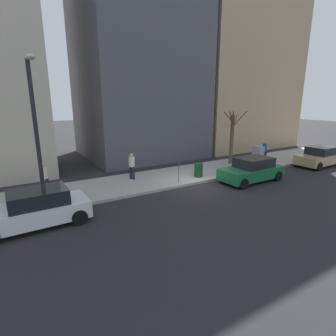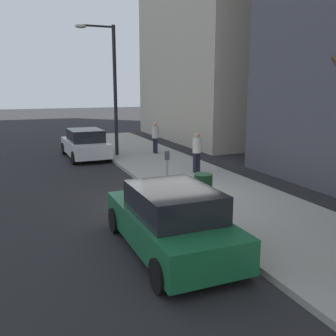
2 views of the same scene
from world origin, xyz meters
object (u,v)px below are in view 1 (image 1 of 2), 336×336
trash_bin (198,170)px  pedestrian_midblock (132,165)px  parked_car_white (35,209)px  streetlamp (36,124)px  office_tower_left (226,34)px  parked_car_green (252,170)px  bare_tree (232,137)px  parked_car_tan (320,157)px  pedestrian_far_corner (44,176)px  pedestrian_near_meter (264,150)px  parking_meter (179,170)px  utility_box (258,155)px

trash_bin → pedestrian_midblock: 4.32m
parked_car_white → pedestrian_midblock: (3.63, -5.79, 0.35)m
streetlamp → office_tower_left: size_ratio=0.27×
parked_car_green → trash_bin: 3.35m
bare_tree → office_tower_left: bearing=-38.0°
parked_car_tan → pedestrian_far_corner: 19.70m
parked_car_green → pedestrian_far_corner: size_ratio=2.54×
streetlamp → trash_bin: bearing=-86.2°
trash_bin → pedestrian_near_meter: size_ratio=0.54×
parked_car_white → bare_tree: bare_tree is taller
parking_meter → pedestrian_near_meter: pedestrian_near_meter is taller
utility_box → parked_car_white: bearing=98.3°
streetlamp → pedestrian_near_meter: size_ratio=3.92×
pedestrian_far_corner → pedestrian_near_meter: bearing=-5.4°
parked_car_white → trash_bin: 9.92m
bare_tree → pedestrian_far_corner: bare_tree is taller
parking_meter → bare_tree: bearing=-71.3°
parked_car_white → parked_car_green: bearing=-93.1°
parking_meter → pedestrian_far_corner: 7.45m
streetlamp → trash_bin: (0.62, -9.23, -3.42)m
utility_box → streetlamp: (-1.02, 15.29, 3.17)m
pedestrian_midblock → pedestrian_far_corner: same height
bare_tree → parked_car_tan: bearing=-122.1°
parking_meter → office_tower_left: bearing=-50.2°
parking_meter → office_tower_left: office_tower_left is taller
parked_car_tan → pedestrian_far_corner: bearing=78.1°
pedestrian_near_meter → office_tower_left: (9.74, -4.06, 10.98)m
utility_box → streetlamp: 15.65m
parked_car_green → bare_tree: bearing=-27.0°
bare_tree → pedestrian_near_meter: bearing=-105.2°
trash_bin → office_tower_left: (10.62, -11.44, 11.47)m
parked_car_green → office_tower_left: size_ratio=0.17×
pedestrian_midblock → parking_meter: bearing=-161.1°
utility_box → pedestrian_near_meter: size_ratio=0.86×
parking_meter → pedestrian_midblock: 3.02m
parked_car_tan → pedestrian_midblock: size_ratio=2.55×
parked_car_white → pedestrian_midblock: 6.84m
pedestrian_far_corner → parking_meter: bearing=-19.3°
pedestrian_far_corner → streetlamp: bearing=-98.9°
parked_car_green → bare_tree: 4.51m
parked_car_green → utility_box: size_ratio=2.95×
parked_car_green → parking_meter: bearing=68.6°
parked_car_white → office_tower_left: bearing=-61.5°
parked_car_green → office_tower_left: (12.75, -8.86, 11.33)m
office_tower_left → parked_car_green: bearing=145.2°
trash_bin → pedestrian_far_corner: size_ratio=0.54×
office_tower_left → bare_tree: bearing=142.0°
pedestrian_near_meter → office_tower_left: 15.23m
utility_box → pedestrian_far_corner: size_ratio=0.86×
parked_car_green → pedestrian_midblock: (3.84, 6.52, 0.35)m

